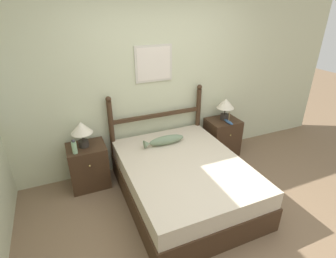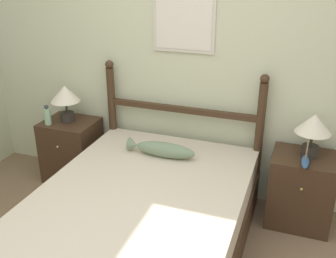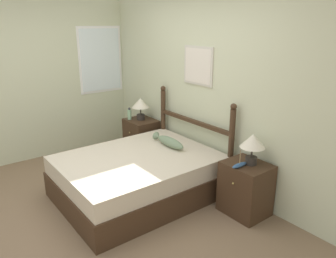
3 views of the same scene
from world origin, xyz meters
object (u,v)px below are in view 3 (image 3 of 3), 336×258
model_boat (240,165)px  bed (138,176)px  fish_pillow (169,142)px  table_lamp_right (253,143)px  bottle (129,114)px  table_lamp_left (140,104)px  nightstand_left (141,138)px  nightstand_right (245,189)px

model_boat → bed: bearing=-150.2°
model_boat → fish_pillow: 1.14m
table_lamp_right → bottle: bearing=-176.3°
table_lamp_left → nightstand_left: bearing=-26.9°
table_lamp_right → fish_pillow: 1.22m
table_lamp_left → model_boat: size_ratio=1.59×
nightstand_left → fish_pillow: fish_pillow is taller
nightstand_right → table_lamp_right: (0.02, 0.02, 0.56)m
table_lamp_left → bottle: (-0.12, -0.14, -0.16)m
nightstand_right → bottle: bottle is taller
nightstand_right → table_lamp_left: (-2.19, 0.01, 0.56)m
nightstand_left → bottle: 0.44m
table_lamp_right → model_boat: 0.28m
table_lamp_right → model_boat: bearing=-99.3°
bed → bottle: 1.45m
nightstand_right → bottle: size_ratio=3.13×
table_lamp_right → table_lamp_left: bearing=-179.6°
nightstand_left → bottle: (-0.14, -0.13, 0.40)m
nightstand_left → table_lamp_left: (-0.02, 0.01, 0.56)m
table_lamp_right → model_boat: table_lamp_right is taller
fish_pillow → table_lamp_right: bearing=12.5°
table_lamp_left → bottle: bearing=-132.7°
nightstand_left → fish_pillow: (1.04, -0.23, 0.29)m
bed → nightstand_left: size_ratio=3.10×
table_lamp_left → fish_pillow: (1.06, -0.24, -0.27)m
table_lamp_left → table_lamp_right: same height
bed → model_boat: size_ratio=8.56×
bed → fish_pillow: fish_pillow is taller
bed → table_lamp_right: table_lamp_right is taller
bottle → model_boat: bearing=-0.2°
nightstand_left → model_boat: size_ratio=2.76×
nightstand_right → model_boat: bearing=-90.5°
nightstand_left → bottle: size_ratio=3.13×
table_lamp_left → table_lamp_right: 2.22m
table_lamp_right → fish_pillow: size_ratio=0.60×
model_boat → nightstand_left: bearing=176.5°
bottle → model_boat: (2.31, -0.01, -0.06)m
table_lamp_left → fish_pillow: bearing=-12.8°
bed → table_lamp_right: bearing=35.1°
nightstand_right → table_lamp_right: bearing=44.9°
bed → table_lamp_left: bearing=145.3°
table_lamp_left → bed: bearing=-34.7°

